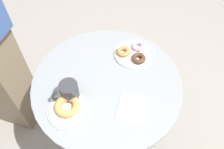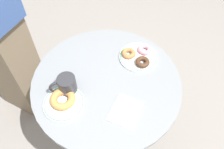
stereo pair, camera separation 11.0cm
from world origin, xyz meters
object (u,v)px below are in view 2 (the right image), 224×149
(donut_old_fashioned, at_px, (63,99))
(donut_cinnamon, at_px, (129,53))
(donut_pink_frosted, at_px, (145,49))
(donut_chocolate, at_px, (143,62))
(plate_left, at_px, (64,103))
(plate_right, at_px, (138,57))
(paper_napkin, at_px, (125,111))
(cafe_table, at_px, (107,104))
(coffee_mug, at_px, (66,85))

(donut_old_fashioned, distance_m, donut_cinnamon, 0.41)
(donut_pink_frosted, height_order, donut_cinnamon, same)
(donut_cinnamon, xyz_separation_m, donut_chocolate, (0.00, -0.09, 0.00))
(donut_pink_frosted, bearing_deg, plate_left, 173.15)
(plate_left, height_order, plate_right, same)
(plate_right, bearing_deg, donut_cinnamon, 122.90)
(plate_left, distance_m, donut_cinnamon, 0.41)
(plate_left, bearing_deg, donut_pink_frosted, -6.85)
(plate_right, xyz_separation_m, paper_napkin, (-0.28, -0.16, -0.00))
(cafe_table, xyz_separation_m, donut_old_fashioned, (-0.21, 0.06, 0.25))
(cafe_table, relative_size, donut_cinnamon, 10.29)
(plate_right, height_order, donut_chocolate, donut_chocolate)
(donut_old_fashioned, relative_size, donut_pink_frosted, 1.58)
(plate_left, xyz_separation_m, plate_right, (0.44, -0.06, 0.00))
(cafe_table, distance_m, donut_cinnamon, 0.31)
(plate_left, distance_m, coffee_mug, 0.08)
(plate_right, xyz_separation_m, donut_chocolate, (-0.02, -0.05, 0.02))
(donut_old_fashioned, distance_m, coffee_mug, 0.07)
(plate_left, height_order, donut_old_fashioned, donut_old_fashioned)
(donut_old_fashioned, relative_size, paper_napkin, 0.80)
(donut_pink_frosted, distance_m, coffee_mug, 0.45)
(coffee_mug, bearing_deg, donut_chocolate, -22.35)
(plate_left, xyz_separation_m, donut_pink_frosted, (0.49, -0.06, 0.02))
(plate_right, relative_size, paper_napkin, 1.38)
(donut_cinnamon, bearing_deg, coffee_mug, 170.37)
(plate_left, height_order, paper_napkin, plate_left)
(donut_chocolate, bearing_deg, donut_cinnamon, 93.18)
(plate_right, bearing_deg, plate_left, 172.27)
(plate_right, relative_size, coffee_mug, 1.65)
(donut_old_fashioned, height_order, paper_napkin, donut_old_fashioned)
(plate_right, relative_size, donut_pink_frosted, 2.72)
(cafe_table, relative_size, plate_right, 3.78)
(cafe_table, distance_m, donut_old_fashioned, 0.34)
(donut_old_fashioned, height_order, donut_chocolate, donut_old_fashioned)
(cafe_table, bearing_deg, donut_cinnamon, 9.20)
(plate_right, xyz_separation_m, donut_cinnamon, (-0.03, 0.04, 0.02))
(donut_chocolate, xyz_separation_m, paper_napkin, (-0.25, -0.12, -0.02))
(donut_chocolate, distance_m, coffee_mug, 0.39)
(plate_left, height_order, donut_cinnamon, donut_cinnamon)
(donut_old_fashioned, xyz_separation_m, donut_pink_frosted, (0.49, -0.07, -0.00))
(plate_left, height_order, donut_pink_frosted, donut_pink_frosted)
(cafe_table, bearing_deg, plate_right, -2.92)
(donut_cinnamon, bearing_deg, donut_pink_frosted, -28.10)
(plate_left, xyz_separation_m, paper_napkin, (0.16, -0.22, -0.00))
(donut_chocolate, relative_size, paper_napkin, 0.51)
(donut_cinnamon, distance_m, paper_napkin, 0.32)
(coffee_mug, bearing_deg, donut_cinnamon, -9.63)
(donut_cinnamon, xyz_separation_m, coffee_mug, (-0.36, 0.06, 0.02))
(cafe_table, relative_size, paper_napkin, 5.23)
(cafe_table, xyz_separation_m, coffee_mug, (-0.16, 0.09, 0.27))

